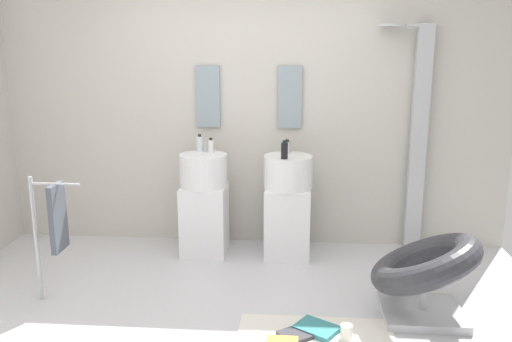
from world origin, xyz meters
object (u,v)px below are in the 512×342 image
Objects in this scene: magazine_charcoal at (300,333)px; soap_bottle_green at (287,147)px; soap_bottle_white at (211,146)px; shower_column at (417,135)px; pedestal_sink_right at (288,205)px; towel_rack at (54,220)px; soap_bottle_clear at (200,144)px; pedestal_sink_left at (204,203)px; magazine_teal at (317,328)px; coffee_mug at (346,332)px; soap_bottle_black at (284,150)px; lounge_chair at (425,270)px.

soap_bottle_green is (-0.13, 1.53, 0.95)m from magazine_charcoal.
magazine_charcoal is at bearing -85.16° from soap_bottle_green.
shower_column is at bearing 5.33° from soap_bottle_white.
pedestal_sink_right is 1.08× the size of towel_rack.
pedestal_sink_right is 0.97m from soap_bottle_clear.
magazine_teal is (0.98, -1.33, -0.45)m from pedestal_sink_left.
pedestal_sink_left is 0.54m from soap_bottle_clear.
magazine_charcoal is 2.56× the size of coffee_mug.
soap_bottle_green is (-0.01, 0.14, 0.50)m from pedestal_sink_right.
soap_bottle_clear is at bearing 161.82° from soap_bottle_black.
shower_column is 12.87× the size of soap_bottle_clear.
coffee_mug is at bearing -53.80° from soap_bottle_white.
pedestal_sink_left is 1.00× the size of lounge_chair.
soap_bottle_clear is at bearing 128.20° from coffee_mug.
pedestal_sink_left and pedestal_sink_right have the same top height.
pedestal_sink_right is 1.54m from coffee_mug.
soap_bottle_green is (-1.17, -0.13, -0.10)m from shower_column.
coffee_mug is at bearing -11.08° from towel_rack.
shower_column is at bearing 13.08° from pedestal_sink_right.
soap_bottle_black is (-0.02, -0.27, 0.02)m from soap_bottle_green.
coffee_mug is at bearing -40.67° from magazine_charcoal.
soap_bottle_green is (1.65, 1.15, 0.35)m from towel_rack.
towel_rack is 2.01m from magazine_teal.
lounge_chair is 0.73m from coffee_mug.
shower_column reaches higher than magazine_charcoal.
soap_bottle_white is 0.84× the size of soap_bottle_black.
soap_bottle_green reaches higher than magazine_teal.
soap_bottle_clear reaches higher than pedestal_sink_left.
soap_bottle_white is at bearing 83.96° from magazine_charcoal.
pedestal_sink_left reaches higher than magazine_teal.
soap_bottle_clear is at bearing 86.53° from magazine_charcoal.
pedestal_sink_left is 1.71m from magazine_teal.
lounge_chair is 10.03× the size of coffee_mug.
pedestal_sink_left is 1.00× the size of pedestal_sink_right.
shower_column is 2.00× the size of lounge_chair.
pedestal_sink_left is 0.90m from soap_bottle_green.
lounge_chair is (0.97, -1.05, -0.13)m from pedestal_sink_right.
lounge_chair reaches higher than magazine_teal.
towel_rack is 2.05m from soap_bottle_green.
soap_bottle_white is at bearing 48.79° from towel_rack.
magazine_charcoal is at bearing -83.42° from soap_bottle_black.
lounge_chair is 3.80× the size of magazine_teal.
soap_bottle_clear is at bearing 112.15° from pedestal_sink_left.
shower_column reaches higher than soap_bottle_black.
soap_bottle_clear is (-1.77, 1.18, 0.65)m from lounge_chair.
soap_bottle_green is at bearing 3.71° from soap_bottle_white.
towel_rack is at bearing 179.15° from lounge_chair.
lounge_chair is 2.66m from towel_rack.
coffee_mug is 2.09m from soap_bottle_white.
soap_bottle_green is at bearing -173.73° from shower_column.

